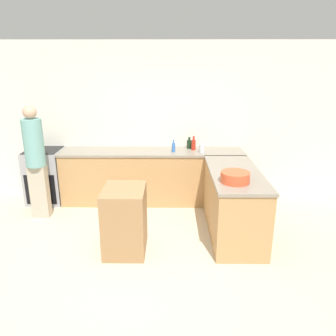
{
  "coord_description": "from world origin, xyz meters",
  "views": [
    {
      "loc": [
        0.32,
        -3.34,
        2.32
      ],
      "look_at": [
        0.28,
        0.91,
        0.97
      ],
      "focal_mm": 35.0,
      "sensor_mm": 36.0,
      "label": 1
    }
  ],
  "objects": [
    {
      "name": "ground_plane",
      "position": [
        0.0,
        0.0,
        0.0
      ],
      "size": [
        14.0,
        14.0,
        0.0
      ],
      "primitive_type": "plane",
      "color": "beige"
    },
    {
      "name": "wall_back",
      "position": [
        0.0,
        2.36,
        1.35
      ],
      "size": [
        8.0,
        0.06,
        2.7
      ],
      "color": "silver",
      "rests_on": "ground_plane"
    },
    {
      "name": "counter_back",
      "position": [
        0.0,
        2.03,
        0.46
      ],
      "size": [
        3.1,
        0.63,
        0.92
      ],
      "color": "tan",
      "rests_on": "ground_plane"
    },
    {
      "name": "counter_peninsula",
      "position": [
        1.2,
        0.91,
        0.46
      ],
      "size": [
        0.69,
        1.65,
        0.92
      ],
      "color": "tan",
      "rests_on": "ground_plane"
    },
    {
      "name": "range_oven",
      "position": [
        -1.85,
        2.02,
        0.46
      ],
      "size": [
        0.6,
        0.61,
        0.93
      ],
      "color": "#99999E",
      "rests_on": "ground_plane"
    },
    {
      "name": "island_table",
      "position": [
        -0.26,
        0.42,
        0.43
      ],
      "size": [
        0.52,
        0.64,
        0.85
      ],
      "color": "#997047",
      "rests_on": "ground_plane"
    },
    {
      "name": "mixing_bowl",
      "position": [
        1.12,
        0.49,
        0.99
      ],
      "size": [
        0.36,
        0.36,
        0.13
      ],
      "color": "#DB512D",
      "rests_on": "counter_peninsula"
    },
    {
      "name": "hot_sauce_bottle",
      "position": [
        0.71,
        2.09,
        1.01
      ],
      "size": [
        0.07,
        0.07,
        0.24
      ],
      "color": "red",
      "rests_on": "counter_back"
    },
    {
      "name": "water_bottle_blue",
      "position": [
        0.37,
        1.94,
        1.0
      ],
      "size": [
        0.06,
        0.06,
        0.21
      ],
      "color": "#386BB7",
      "rests_on": "counter_back"
    },
    {
      "name": "vinegar_bottle_clear",
      "position": [
        0.84,
        1.91,
        1.0
      ],
      "size": [
        0.09,
        0.09,
        0.2
      ],
      "color": "silver",
      "rests_on": "counter_back"
    },
    {
      "name": "wine_bottle_dark",
      "position": [
        0.64,
        2.19,
        1.0
      ],
      "size": [
        0.08,
        0.08,
        0.2
      ],
      "color": "black",
      "rests_on": "counter_back"
    },
    {
      "name": "person_by_range",
      "position": [
        -1.73,
        1.4,
        0.97
      ],
      "size": [
        0.29,
        0.29,
        1.76
      ],
      "color": "#ADA38E",
      "rests_on": "ground_plane"
    }
  ]
}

